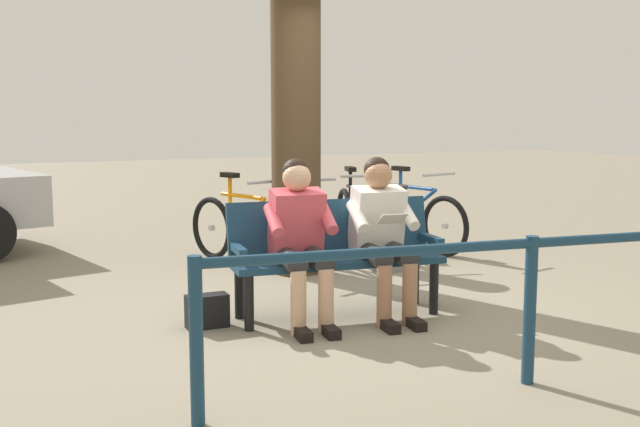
{
  "coord_description": "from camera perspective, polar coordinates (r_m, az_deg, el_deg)",
  "views": [
    {
      "loc": [
        2.69,
        4.89,
        1.52
      ],
      "look_at": [
        0.14,
        -0.29,
        0.75
      ],
      "focal_mm": 41.9,
      "sensor_mm": 36.0,
      "label": 1
    }
  ],
  "objects": [
    {
      "name": "ground_plane",
      "position": [
        5.79,
        2.53,
        -7.64
      ],
      "size": [
        40.0,
        40.0,
        0.0
      ],
      "primitive_type": "plane",
      "color": "gray"
    },
    {
      "name": "bicycle_orange",
      "position": [
        8.28,
        2.6,
        -0.48
      ],
      "size": [
        0.61,
        1.63,
        0.94
      ],
      "rotation": [
        0.0,
        0.0,
        1.29
      ],
      "color": "black",
      "rests_on": "ground"
    },
    {
      "name": "handbag",
      "position": [
        5.45,
        -8.62,
        -7.37
      ],
      "size": [
        0.3,
        0.15,
        0.24
      ],
      "primitive_type": "cube",
      "rotation": [
        0.0,
        0.0,
        -0.03
      ],
      "color": "black",
      "rests_on": "ground"
    },
    {
      "name": "bicycle_green",
      "position": [
        8.45,
        6.99,
        -0.36
      ],
      "size": [
        0.52,
        1.66,
        0.94
      ],
      "rotation": [
        0.0,
        0.0,
        1.77
      ],
      "color": "black",
      "rests_on": "ground"
    },
    {
      "name": "person_reading",
      "position": [
        5.61,
        4.76,
        -1.2
      ],
      "size": [
        0.53,
        0.8,
        1.2
      ],
      "rotation": [
        0.0,
        0.0,
        -0.15
      ],
      "color": "white",
      "rests_on": "ground"
    },
    {
      "name": "bicycle_purple",
      "position": [
        7.78,
        -1.7,
        -1.0
      ],
      "size": [
        0.48,
        1.68,
        0.94
      ],
      "rotation": [
        0.0,
        0.0,
        1.52
      ],
      "color": "black",
      "rests_on": "ground"
    },
    {
      "name": "tree_trunk",
      "position": [
        7.12,
        -1.86,
        8.74
      ],
      "size": [
        0.47,
        0.47,
        3.33
      ],
      "primitive_type": "cylinder",
      "color": "#4C3823",
      "rests_on": "ground"
    },
    {
      "name": "bicycle_silver",
      "position": [
        7.54,
        -6.0,
        -1.31
      ],
      "size": [
        0.65,
        1.62,
        0.94
      ],
      "rotation": [
        0.0,
        0.0,
        1.88
      ],
      "color": "black",
      "rests_on": "ground"
    },
    {
      "name": "litter_bin",
      "position": [
        7.34,
        5.18,
        -1.06
      ],
      "size": [
        0.39,
        0.39,
        0.84
      ],
      "color": "slate",
      "rests_on": "ground"
    },
    {
      "name": "bench",
      "position": [
        5.68,
        1.09,
        -2.69
      ],
      "size": [
        1.65,
        0.71,
        0.87
      ],
      "rotation": [
        0.0,
        0.0,
        -0.15
      ],
      "color": "navy",
      "rests_on": "ground"
    },
    {
      "name": "railing_fence",
      "position": [
        4.35,
        15.82,
        -4.76
      ],
      "size": [
        3.78,
        0.6,
        0.85
      ],
      "rotation": [
        0.0,
        0.0,
        -0.14
      ],
      "color": "navy",
      "rests_on": "ground"
    },
    {
      "name": "person_companion",
      "position": [
        5.41,
        -1.53,
        -1.52
      ],
      "size": [
        0.53,
        0.8,
        1.2
      ],
      "rotation": [
        0.0,
        0.0,
        -0.15
      ],
      "color": "#D84C59",
      "rests_on": "ground"
    }
  ]
}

